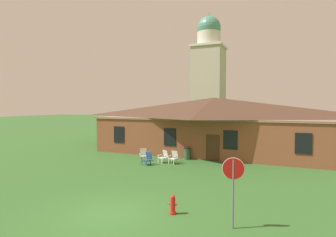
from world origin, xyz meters
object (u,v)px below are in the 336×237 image
object	(u,v)px
lawn_chair_near_door	(147,158)
trash_bin	(187,153)
stop_sign	(233,178)
fire_hydrant	(173,205)
lawn_chair_middle	(174,157)
lawn_chair_by_porch	(143,155)
lawn_chair_left_end	(164,156)

from	to	relation	value
lawn_chair_near_door	trash_bin	bearing A→B (deg)	56.93
lawn_chair_near_door	trash_bin	distance (m)	3.77
stop_sign	fire_hydrant	world-z (taller)	stop_sign
lawn_chair_middle	fire_hydrant	distance (m)	9.92
lawn_chair_by_porch	lawn_chair_middle	bearing A→B (deg)	-0.88
lawn_chair_near_door	lawn_chair_middle	bearing A→B (deg)	35.97
lawn_chair_near_door	trash_bin	world-z (taller)	trash_bin
lawn_chair_by_porch	lawn_chair_near_door	xyz separation A→B (m)	(1.00, -1.24, 0.00)
stop_sign	lawn_chair_left_end	size ratio (longest dim) A/B	2.70
lawn_chair_left_end	trash_bin	size ratio (longest dim) A/B	0.98
lawn_chair_middle	fire_hydrant	world-z (taller)	lawn_chair_middle
lawn_chair_by_porch	fire_hydrant	bearing A→B (deg)	-55.33
lawn_chair_near_door	fire_hydrant	bearing A→B (deg)	-56.01
stop_sign	lawn_chair_by_porch	size ratio (longest dim) A/B	2.70
stop_sign	trash_bin	distance (m)	12.98
lawn_chair_left_end	stop_sign	bearing A→B (deg)	-53.50
trash_bin	lawn_chair_near_door	bearing A→B (deg)	-123.07
stop_sign	fire_hydrant	distance (m)	2.92
lawn_chair_left_end	fire_hydrant	world-z (taller)	lawn_chair_left_end
lawn_chair_left_end	lawn_chair_middle	size ratio (longest dim) A/B	1.00
stop_sign	lawn_chair_middle	xyz separation A→B (m)	(-6.23, 9.57, -1.35)
stop_sign	lawn_chair_near_door	bearing A→B (deg)	133.32
stop_sign	lawn_chair_by_porch	world-z (taller)	stop_sign
stop_sign	lawn_chair_near_door	world-z (taller)	stop_sign
lawn_chair_left_end	fire_hydrant	distance (m)	10.26
lawn_chair_middle	fire_hydrant	size ratio (longest dim) A/B	1.21
stop_sign	fire_hydrant	bearing A→B (deg)	171.52
stop_sign	trash_bin	world-z (taller)	stop_sign
lawn_chair_by_porch	trash_bin	bearing A→B (deg)	32.07
fire_hydrant	stop_sign	bearing A→B (deg)	-8.48
lawn_chair_left_end	trash_bin	distance (m)	2.33
lawn_chair_middle	trash_bin	size ratio (longest dim) A/B	0.98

